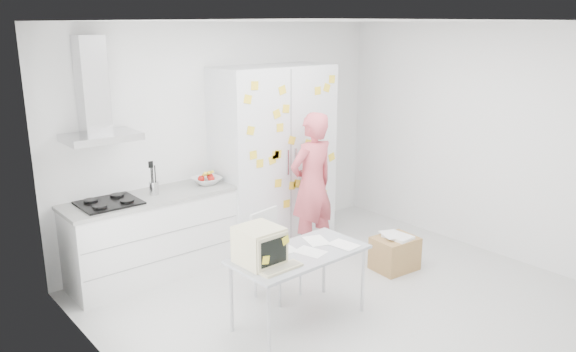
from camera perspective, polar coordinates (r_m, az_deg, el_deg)
floor at (r=5.82m, az=5.51°, el=-12.38°), size 4.50×4.00×0.02m
walls at (r=5.84m, az=0.86°, el=2.08°), size 4.52×4.01×2.70m
ceiling at (r=5.15m, az=6.31°, el=15.38°), size 4.50×4.00×0.02m
counter_run at (r=6.26m, az=-13.56°, el=-5.85°), size 1.84×0.63×1.28m
range_hood at (r=5.85m, az=-19.06°, el=7.34°), size 0.70×0.48×1.01m
tall_cabinet at (r=6.89m, az=-1.45°, el=2.00°), size 1.50×0.68×2.20m
person at (r=6.55m, az=2.45°, el=-0.92°), size 0.63×0.42×1.71m
desk at (r=4.94m, az=-1.32°, el=-7.59°), size 1.28×0.67×1.01m
chair at (r=5.67m, az=-1.60°, el=-7.39°), size 0.47×0.47×0.88m
cardboard_box at (r=6.46m, az=10.80°, el=-7.67°), size 0.50×0.42×0.41m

